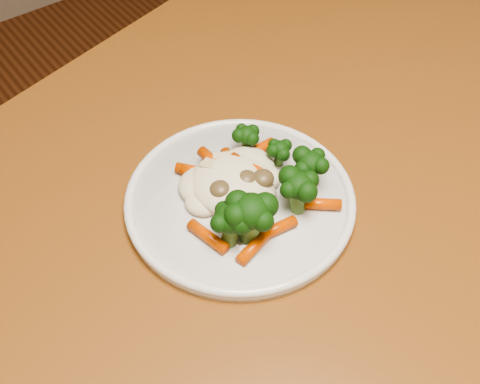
{
  "coord_description": "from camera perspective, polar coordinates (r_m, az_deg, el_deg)",
  "views": [
    {
      "loc": [
        -0.12,
        -0.56,
        1.23
      ],
      "look_at": [
        0.13,
        -0.23,
        0.77
      ],
      "focal_mm": 45.0,
      "sensor_mm": 36.0,
      "label": 1
    }
  ],
  "objects": [
    {
      "name": "dining_table",
      "position": [
        0.67,
        2.88,
        -11.39
      ],
      "size": [
        1.37,
        1.08,
        0.75
      ],
      "rotation": [
        0.0,
        0.0,
        0.26
      ],
      "color": "brown",
      "rests_on": "ground"
    },
    {
      "name": "meal",
      "position": [
        0.6,
        1.0,
        0.21
      ],
      "size": [
        0.16,
        0.15,
        0.05
      ],
      "color": "#EFE4BF",
      "rests_on": "plate"
    },
    {
      "name": "plate",
      "position": [
        0.63,
        0.0,
        -0.88
      ],
      "size": [
        0.24,
        0.24,
        0.01
      ],
      "primitive_type": "cylinder",
      "color": "silver",
      "rests_on": "dining_table"
    }
  ]
}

